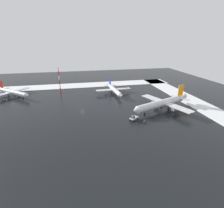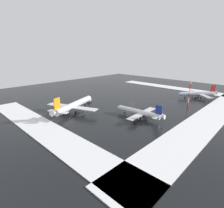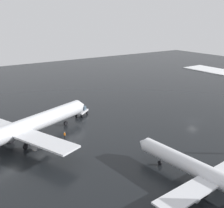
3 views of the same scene
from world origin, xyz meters
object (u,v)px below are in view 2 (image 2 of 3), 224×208
(ground_crew_by_nose_gear, at_px, (82,100))
(airplane_parked_portside, at_px, (74,105))
(antenna_mast, at_px, (189,93))
(airplane_parked_starboard, at_px, (198,94))
(pushback_tug, at_px, (89,100))
(ground_crew_beside_wing, at_px, (88,108))
(airplane_foreground_jet, at_px, (139,112))

(ground_crew_by_nose_gear, bearing_deg, airplane_parked_portside, -154.19)
(ground_crew_by_nose_gear, xyz_separation_m, antenna_mast, (39.97, -59.88, 8.22))
(ground_crew_by_nose_gear, height_order, antenna_mast, antenna_mast)
(airplane_parked_starboard, xyz_separation_m, antenna_mast, (-30.25, -4.12, 6.05))
(pushback_tug, relative_size, ground_crew_beside_wing, 2.93)
(pushback_tug, bearing_deg, airplane_parked_portside, 169.09)
(airplane_foreground_jet, distance_m, pushback_tug, 43.38)
(airplane_foreground_jet, bearing_deg, antenna_mast, -111.83)
(airplane_parked_portside, relative_size, pushback_tug, 7.59)
(airplane_parked_portside, distance_m, ground_crew_beside_wing, 9.00)
(pushback_tug, bearing_deg, ground_crew_by_nose_gear, 90.21)
(airplane_foreground_jet, distance_m, ground_crew_beside_wing, 32.95)
(ground_crew_beside_wing, bearing_deg, ground_crew_by_nose_gear, 67.21)
(airplane_parked_starboard, distance_m, pushback_tug, 84.11)
(airplane_parked_starboard, distance_m, antenna_mast, 31.12)
(ground_crew_by_nose_gear, relative_size, antenna_mast, 0.09)
(pushback_tug, bearing_deg, ground_crew_beside_wing, -169.18)
(ground_crew_beside_wing, height_order, antenna_mast, antenna_mast)
(pushback_tug, bearing_deg, airplane_parked_starboard, -74.02)
(airplane_parked_starboard, xyz_separation_m, pushback_tug, (-66.76, 51.14, -1.86))
(airplane_parked_starboard, relative_size, pushback_tug, 5.20)
(ground_crew_beside_wing, bearing_deg, airplane_parked_starboard, -24.45)
(airplane_foreground_jet, bearing_deg, ground_crew_by_nose_gear, -0.54)
(airplane_foreground_jet, xyz_separation_m, pushback_tug, (0.55, 43.34, -1.66))
(ground_crew_beside_wing, distance_m, ground_crew_by_nose_gear, 18.58)
(airplane_parked_portside, xyz_separation_m, ground_crew_by_nose_gear, (15.78, 13.86, -2.91))
(airplane_parked_portside, bearing_deg, airplane_parked_starboard, -46.92)
(airplane_parked_starboard, xyz_separation_m, ground_crew_by_nose_gear, (-70.21, 55.76, -2.17))
(airplane_parked_portside, relative_size, antenna_mast, 2.07)
(antenna_mast, bearing_deg, ground_crew_by_nose_gear, 123.72)
(airplane_parked_portside, bearing_deg, ground_crew_by_nose_gear, 20.36)
(airplane_foreground_jet, bearing_deg, airplane_parked_portside, 24.71)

